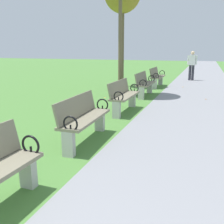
{
  "coord_description": "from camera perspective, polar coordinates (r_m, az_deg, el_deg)",
  "views": [
    {
      "loc": [
        1.64,
        0.67,
        1.79
      ],
      "look_at": [
        -0.05,
        5.32,
        0.55
      ],
      "focal_mm": 40.99,
      "sensor_mm": 36.0,
      "label": 1
    }
  ],
  "objects": [
    {
      "name": "park_bench_5",
      "position": [
        9.89,
        7.27,
        6.34
      ],
      "size": [
        0.48,
        1.6,
        0.9
      ],
      "color": "gray",
      "rests_on": "ground"
    },
    {
      "name": "park_bench_6",
      "position": [
        12.41,
        9.96,
        7.8
      ],
      "size": [
        0.5,
        1.61,
        0.9
      ],
      "color": "gray",
      "rests_on": "ground"
    },
    {
      "name": "paved_walkway",
      "position": [
        17.43,
        19.43,
        7.39
      ],
      "size": [
        2.95,
        44.0,
        0.02
      ],
      "primitive_type": "cube",
      "color": "gray",
      "rests_on": "ground"
    },
    {
      "name": "pedestrian_walking",
      "position": [
        15.26,
        17.41,
        10.17
      ],
      "size": [
        0.53,
        0.25,
        1.62
      ],
      "color": "#2D2D38",
      "rests_on": "paved_walkway"
    },
    {
      "name": "park_bench_3",
      "position": [
        4.97,
        -6.38,
        -1.27
      ],
      "size": [
        0.52,
        1.61,
        0.9
      ],
      "color": "gray",
      "rests_on": "ground"
    },
    {
      "name": "scattered_leaves",
      "position": [
        5.79,
        -9.15,
        -4.07
      ],
      "size": [
        5.1,
        14.41,
        0.02
      ],
      "color": "#AD6B23",
      "rests_on": "ground"
    },
    {
      "name": "park_bench_4",
      "position": [
        7.31,
        2.55,
        3.74
      ],
      "size": [
        0.48,
        1.6,
        0.9
      ],
      "color": "gray",
      "rests_on": "ground"
    }
  ]
}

